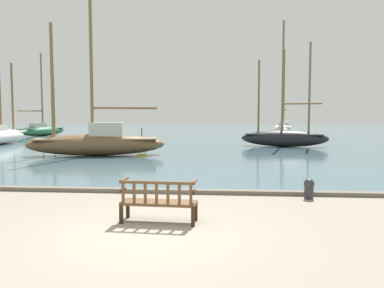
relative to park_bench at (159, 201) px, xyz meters
name	(u,v)px	position (x,y,z in m)	size (l,w,h in m)	color
ground_plane	(146,234)	(-0.12, -0.79, -0.47)	(160.00, 160.00, 0.00)	gray
harbor_water	(212,133)	(-0.12, 43.21, -0.43)	(100.00, 80.00, 0.08)	#476670
quay_edge_kerb	(173,191)	(-0.12, 3.06, -0.41)	(40.00, 0.30, 0.12)	#675F54
park_bench	(159,201)	(0.00, 0.00, 0.00)	(1.63, 0.61, 0.92)	#322113
sailboat_nearest_starboard	(42,129)	(-18.96, 32.62, 0.34)	(3.84, 6.85, 9.19)	#2D6647
sailboat_nearest_port	(284,136)	(5.72, 19.52, 0.36)	(6.29, 2.65, 8.91)	black
sailboat_mid_port	(0,135)	(-16.15, 20.22, 0.35)	(2.68, 9.16, 8.64)	silver
sailboat_mid_starboard	(283,127)	(8.90, 40.20, 0.43)	(3.17, 8.34, 10.52)	silver
sailboat_outer_starboard	(97,141)	(-5.67, 12.52, 0.39)	(7.79, 3.33, 9.10)	brown
mooring_bollard	(309,188)	(3.72, 2.63, -0.16)	(0.29, 0.29, 0.56)	#2D2D33
channel_buoy	(142,144)	(-3.94, 16.27, -0.02)	(0.74, 0.74, 1.44)	gold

